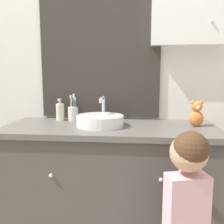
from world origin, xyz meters
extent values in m
cube|color=silver|center=(0.00, 0.63, 1.25)|extent=(3.20, 0.06, 2.50)
cube|color=#332D28|center=(-0.10, 0.59, 1.39)|extent=(0.88, 0.02, 1.01)
cube|color=#B2C1CC|center=(-0.10, 0.58, 1.39)|extent=(0.82, 0.01, 0.95)
cube|color=white|center=(0.51, 0.55, 1.69)|extent=(0.49, 0.10, 0.58)
sphere|color=silver|center=(0.66, 0.49, 1.55)|extent=(0.02, 0.02, 0.02)
cube|color=#4C4742|center=(0.00, 0.32, 0.42)|extent=(1.35, 0.52, 0.83)
cube|color=#605B56|center=(0.00, 0.32, 0.85)|extent=(1.39, 0.56, 0.03)
sphere|color=silver|center=(-0.31, 0.05, 0.62)|extent=(0.02, 0.02, 0.02)
sphere|color=silver|center=(0.31, 0.05, 0.62)|extent=(0.02, 0.02, 0.02)
cylinder|color=white|center=(-0.06, 0.31, 0.90)|extent=(0.31, 0.31, 0.07)
cylinder|color=silver|center=(-0.06, 0.31, 0.93)|extent=(0.25, 0.25, 0.01)
cylinder|color=silver|center=(-0.06, 0.49, 0.95)|extent=(0.02, 0.02, 0.17)
cylinder|color=silver|center=(-0.06, 0.42, 1.04)|extent=(0.02, 0.14, 0.02)
cylinder|color=silver|center=(-0.06, 0.35, 1.03)|extent=(0.02, 0.02, 0.02)
sphere|color=white|center=(0.02, 0.49, 0.90)|extent=(0.05, 0.05, 0.05)
cylinder|color=silver|center=(-0.29, 0.50, 0.91)|extent=(0.08, 0.08, 0.10)
cylinder|color=#47B26B|center=(-0.27, 0.50, 0.96)|extent=(0.01, 0.01, 0.16)
cube|color=white|center=(-0.27, 0.50, 1.03)|extent=(0.01, 0.02, 0.02)
cylinder|color=#D6423D|center=(-0.29, 0.52, 0.97)|extent=(0.01, 0.01, 0.18)
cube|color=white|center=(-0.29, 0.52, 1.05)|extent=(0.01, 0.02, 0.02)
cylinder|color=white|center=(-0.30, 0.51, 0.95)|extent=(0.01, 0.01, 0.14)
cube|color=white|center=(-0.30, 0.51, 1.01)|extent=(0.01, 0.02, 0.02)
cylinder|color=orange|center=(-0.30, 0.49, 0.96)|extent=(0.01, 0.01, 0.17)
cube|color=white|center=(-0.30, 0.49, 1.04)|extent=(0.01, 0.02, 0.02)
cylinder|color=#3884DB|center=(-0.28, 0.49, 0.97)|extent=(0.01, 0.01, 0.17)
cube|color=white|center=(-0.28, 0.49, 1.04)|extent=(0.01, 0.02, 0.02)
cylinder|color=beige|center=(-0.38, 0.49, 0.93)|extent=(0.06, 0.06, 0.12)
cylinder|color=silver|center=(-0.38, 0.49, 1.00)|extent=(0.02, 0.02, 0.02)
cube|color=silver|center=(-0.38, 0.48, 1.02)|extent=(0.02, 0.03, 0.02)
cube|color=beige|center=(0.41, -0.15, 0.55)|extent=(0.22, 0.15, 0.38)
sphere|color=tan|center=(0.41, -0.15, 0.84)|extent=(0.18, 0.18, 0.18)
sphere|color=#4C331E|center=(0.42, -0.16, 0.87)|extent=(0.16, 0.16, 0.16)
cylinder|color=beige|center=(0.43, 0.06, 0.67)|extent=(0.11, 0.29, 0.04)
cylinder|color=#8E56B7|center=(0.40, 0.20, 0.71)|extent=(0.02, 0.05, 0.12)
ellipsoid|color=orange|center=(0.56, 0.37, 0.92)|extent=(0.09, 0.07, 0.10)
sphere|color=orange|center=(0.56, 0.37, 1.00)|extent=(0.07, 0.07, 0.07)
sphere|color=orange|center=(0.53, 0.37, 1.02)|extent=(0.03, 0.03, 0.03)
sphere|color=orange|center=(0.59, 0.37, 1.02)|extent=(0.03, 0.03, 0.03)
sphere|color=silver|center=(0.56, 0.34, 0.99)|extent=(0.02, 0.02, 0.02)
camera|label=1|loc=(0.17, -1.27, 1.20)|focal=40.00mm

